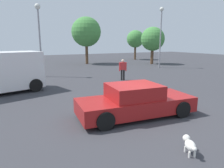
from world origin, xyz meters
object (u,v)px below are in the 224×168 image
(pedestrian, at_px, (123,68))
(light_post_mid, at_px, (39,27))
(dog, at_px, (190,144))
(sedan_foreground, at_px, (135,101))
(light_post_near, at_px, (161,27))

(pedestrian, height_order, light_post_mid, light_post_mid)
(light_post_mid, bearing_deg, dog, -84.22)
(sedan_foreground, relative_size, dog, 7.58)
(dog, height_order, pedestrian, pedestrian)
(light_post_mid, bearing_deg, pedestrian, -41.45)
(light_post_near, bearing_deg, dog, -128.07)
(sedan_foreground, distance_m, light_post_mid, 11.86)
(light_post_mid, bearing_deg, light_post_near, 0.61)
(sedan_foreground, bearing_deg, light_post_mid, 104.72)
(sedan_foreground, height_order, dog, sedan_foreground)
(pedestrian, bearing_deg, sedan_foreground, -5.91)
(sedan_foreground, height_order, light_post_near, light_post_near)
(light_post_near, xyz_separation_m, light_post_mid, (-12.64, -0.13, -0.41))
(sedan_foreground, xyz_separation_m, pedestrian, (3.39, 6.70, 0.35))
(dog, bearing_deg, light_post_mid, 31.32)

